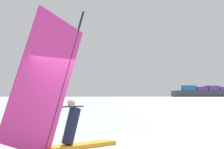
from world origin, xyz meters
TOP-DOWN VIEW (x-y plane):
  - windsurfer at (-0.66, -0.28)m, footprint 2.06×3.64m
  - cargo_ship at (6.91, 828.09)m, footprint 197.10×121.46m

SIDE VIEW (x-z plane):
  - windsurfer at x=-0.66m, z-range -0.93..3.16m
  - cargo_ship at x=6.91m, z-range -7.33..26.57m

